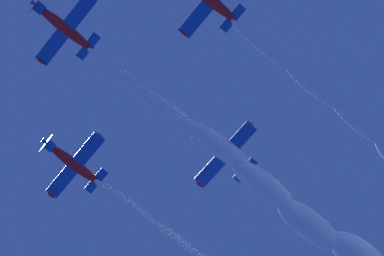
# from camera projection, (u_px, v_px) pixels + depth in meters

# --- Properties ---
(airplane_lead) EXTENTS (8.14, 8.96, 2.59)m
(airplane_lead) POSITION_uv_depth(u_px,v_px,m) (63.00, 26.00, 93.09)
(airplane_lead) COLOR red
(airplane_right_wingman) EXTENTS (8.14, 8.96, 2.65)m
(airplane_right_wingman) POSITION_uv_depth(u_px,v_px,m) (72.00, 162.00, 97.28)
(airplane_right_wingman) COLOR red
(airplane_slot_tail) EXTENTS (8.16, 8.94, 2.74)m
(airplane_slot_tail) POSITION_uv_depth(u_px,v_px,m) (222.00, 152.00, 97.39)
(airplane_slot_tail) COLOR red
(smoke_trail_lead) EXTENTS (40.96, 21.21, 4.13)m
(smoke_trail_lead) POSITION_uv_depth(u_px,v_px,m) (290.00, 206.00, 98.41)
(smoke_trail_lead) COLOR white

